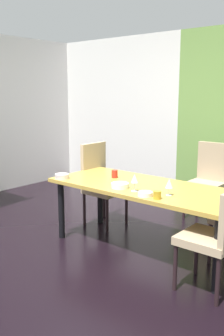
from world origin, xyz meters
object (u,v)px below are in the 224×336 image
chair_right_near (217,234)px  serving_bowl_east (62,176)px  cup_left (157,195)px  dining_table (147,193)px  wine_glass_front (169,184)px  serving_bowl_west (145,194)px  wine_glass_near_shelf (135,179)px  serving_bowl_near_window (120,185)px  cup_corner (115,174)px  chair_head_far (208,177)px  chair_left_far (100,181)px

chair_right_near → serving_bowl_east: (-1.84, -0.01, 0.22)m
serving_bowl_east → cup_left: size_ratio=2.15×
dining_table → wine_glass_front: 0.45m
serving_bowl_west → wine_glass_near_shelf: bearing=158.0°
serving_bowl_near_window → serving_bowl_west: size_ratio=1.28×
cup_corner → dining_table: bearing=-8.3°
wine_glass_front → serving_bowl_east: 1.30m
dining_table → cup_corner: (-0.49, 0.07, 0.12)m
chair_right_near → cup_corner: (-1.42, 0.40, 0.24)m
chair_head_far → cup_corner: size_ratio=11.53×
serving_bowl_east → cup_left: cup_left is taller
chair_head_far → cup_corner: chair_head_far is taller
dining_table → chair_right_near: (0.93, -0.33, -0.12)m
serving_bowl_west → cup_left: (0.14, -0.01, 0.02)m
chair_right_near → chair_left_far: bearing=70.6°
cup_left → cup_corner: cup_corner is taller
wine_glass_front → wine_glass_near_shelf: bearing=-164.7°
chair_right_near → cup_corner: bearing=74.2°
serving_bowl_west → serving_bowl_east: 1.13m
serving_bowl_east → cup_corner: size_ratio=1.83×
wine_glass_front → serving_bowl_near_window: bearing=-171.7°
cup_left → wine_glass_near_shelf: bearing=165.7°
wine_glass_near_shelf → cup_left: bearing=-14.3°
serving_bowl_east → wine_glass_front: bearing=7.7°
dining_table → cup_corner: cup_corner is taller
dining_table → serving_bowl_near_window: size_ratio=11.81×
chair_head_far → wine_glass_near_shelf: bearing=91.6°
dining_table → wine_glass_near_shelf: size_ratio=12.28×
chair_right_near → chair_head_far: 2.02m
chair_head_far → wine_glass_front: bearing=103.2°
chair_right_near → serving_bowl_east: size_ratio=5.76×
cup_left → serving_bowl_west: bearing=176.3°
serving_bowl_near_window → serving_bowl_east: serving_bowl_east is taller
wine_glass_near_shelf → chair_head_far: bearing=91.6°
chair_left_far → wine_glass_front: (1.31, -0.50, 0.26)m
wine_glass_near_shelf → serving_bowl_east: (-0.95, -0.08, -0.10)m
cup_left → serving_bowl_east: bearing=-179.9°
cup_corner → chair_right_near: bearing=-15.8°
wine_glass_near_shelf → wine_glass_front: (0.33, 0.09, -0.01)m
serving_bowl_west → serving_bowl_near_window: bearing=166.9°
chair_right_near → cup_left: bearing=91.2°
cup_left → serving_bowl_near_window: bearing=169.4°
wine_glass_near_shelf → cup_corner: wine_glass_near_shelf is taller
dining_table → cup_corner: 0.51m
serving_bowl_near_window → chair_left_far: bearing=143.6°
chair_head_far → serving_bowl_near_window: 1.72m
wine_glass_front → dining_table: bearing=155.2°
chair_head_far → dining_table: bearing=90.5°
wine_glass_front → serving_bowl_east: (-1.28, -0.17, -0.08)m
serving_bowl_near_window → wine_glass_near_shelf: bearing=-4.2°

